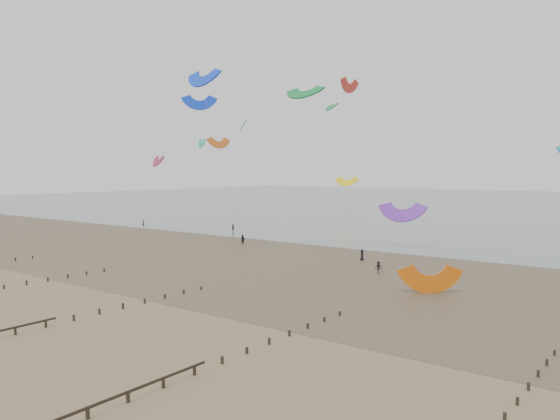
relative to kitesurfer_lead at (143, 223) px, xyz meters
The scene contains 6 objects.
ground 76.52m from the kitesurfer_lead, 43.07° to the right, with size 500.00×500.00×0.00m, color brown.
sea_and_shore 54.81m from the kitesurfer_lead, 19.00° to the right, with size 500.00×665.00×0.03m.
kitesurfer_lead is the anchor object (origin of this frame).
kitesurfers 74.53m from the kitesurfer_lead, ahead, with size 79.71×26.03×1.83m.
grounded_kite 85.13m from the kitesurfer_lead, 18.00° to the right, with size 5.88×3.08×4.48m, color orange, non-canonical shape.
kites_airborne 70.83m from the kitesurfer_lead, 43.43° to the left, with size 262.15×106.67×40.08m.
Camera 1 is at (47.38, -30.75, 13.36)m, focal length 35.00 mm.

